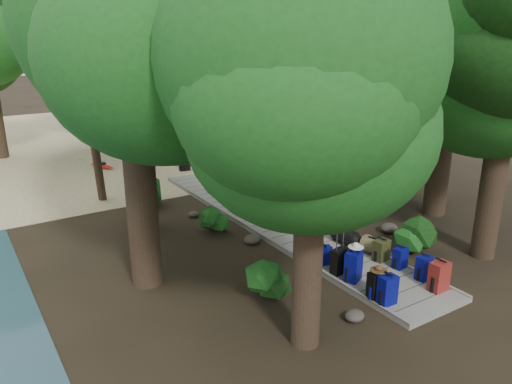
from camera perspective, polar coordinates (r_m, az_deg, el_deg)
ground at (r=14.43m, az=4.67°, el=-4.99°), size 120.00×120.00×0.00m
sand_beach at (r=28.30m, az=-15.34°, el=6.00°), size 40.00×22.00×0.02m
boardwalk at (r=15.15m, az=2.39°, el=-3.54°), size 2.00×12.00×0.12m
backpack_left_a at (r=11.00m, az=14.80°, el=-10.61°), size 0.39×0.28×0.71m
backpack_left_b at (r=11.16m, az=13.63°, el=-10.20°), size 0.39×0.30×0.67m
backpack_left_c at (r=11.77m, az=11.08°, el=-8.13°), size 0.51×0.46×0.79m
backpack_left_d at (r=12.48m, az=7.80°, el=-7.06°), size 0.38×0.32×0.51m
backpack_right_a at (r=11.86m, az=20.22°, el=-8.88°), size 0.42×0.30×0.75m
backpack_right_b at (r=12.26m, az=18.64°, el=-8.07°), size 0.37×0.28×0.64m
backpack_right_c at (r=12.66m, az=16.16°, el=-7.12°), size 0.37×0.28×0.58m
backpack_right_d at (r=12.93m, az=14.13°, el=-6.34°), size 0.42×0.33×0.60m
duffel_right_khaki at (r=13.30m, az=13.26°, el=-6.03°), size 0.54×0.68×0.40m
duffel_right_black at (r=13.73m, az=10.16°, el=-4.95°), size 0.46×0.71×0.44m
suitcase_on_boardwalk at (r=12.05m, az=9.45°, el=-7.82°), size 0.43×0.28×0.62m
lone_suitcase_on_sand at (r=21.01m, az=-8.18°, el=3.41°), size 0.50×0.34×0.71m
hat_brown at (r=10.98m, az=13.87°, el=-8.42°), size 0.38×0.38×0.11m
hat_white at (r=11.66m, az=11.37°, el=-5.93°), size 0.36×0.36×0.12m
kayak at (r=22.21m, az=-17.23°, el=2.99°), size 1.67×2.81×0.28m
sun_lounger at (r=23.89m, az=-1.72°, el=5.28°), size 1.38×2.05×0.63m
tree_right_a at (r=13.35m, az=26.77°, el=10.29°), size 5.12×5.12×8.54m
tree_right_b at (r=16.12m, az=21.52°, el=14.75°), size 5.64×5.64×10.08m
tree_right_c at (r=16.46m, az=12.37°, el=13.24°), size 5.04×5.04×8.73m
tree_right_d at (r=19.30m, az=11.58°, el=19.28°), size 6.71×6.71×12.31m
tree_right_e at (r=20.97m, az=1.92°, el=14.22°), size 4.69×4.69×8.45m
tree_right_f at (r=25.20m, az=3.62°, el=17.79°), size 6.17×6.17×11.03m
tree_left_a at (r=8.35m, az=6.40°, el=5.59°), size 4.63×4.63×7.72m
tree_left_b at (r=10.76m, az=-14.05°, el=14.00°), size 5.53×5.53×9.95m
tree_left_c at (r=14.18m, az=-13.81°, el=12.30°), size 4.99×4.99×8.67m
tree_back_a at (r=26.79m, az=-18.94°, el=15.00°), size 5.34×5.34×9.24m
tree_back_b at (r=28.62m, az=-13.01°, el=16.23°), size 5.51×5.51×9.83m
tree_back_c at (r=28.95m, az=-5.06°, el=14.80°), size 4.44×4.44×7.99m
palm_right_a at (r=20.39m, az=-0.30°, el=12.48°), size 4.27×4.27×7.28m
palm_right_b at (r=25.89m, az=-1.54°, el=14.28°), size 4.05×4.05×7.82m
palm_right_c at (r=24.70m, az=-8.72°, el=13.24°), size 4.56×4.56×7.25m
palm_left_a at (r=17.30m, az=-18.69°, el=8.59°), size 3.85×3.85×6.13m
rock_left_a at (r=10.62m, az=11.19°, el=-13.70°), size 0.42×0.37×0.23m
rock_left_b at (r=11.35m, az=1.22°, el=-11.16°), size 0.36×0.32×0.20m
rock_left_c at (r=13.83m, az=-0.46°, el=-5.43°), size 0.45×0.41×0.25m
rock_left_d at (r=15.86m, az=-7.16°, el=-2.54°), size 0.33×0.30×0.18m
rock_right_a at (r=13.23m, az=19.85°, el=-7.80°), size 0.40×0.36×0.22m
rock_right_b at (r=15.05m, az=14.96°, el=-4.00°), size 0.52×0.47×0.29m
rock_right_c at (r=16.11m, az=5.55°, el=-2.12°), size 0.35×0.32×0.19m
rock_right_d at (r=19.22m, az=3.00°, el=1.45°), size 0.52×0.47×0.28m
shrub_left_a at (r=10.86m, az=1.78°, el=-10.03°), size 1.18×1.18×1.06m
shrub_left_b at (r=14.55m, az=-4.39°, el=-3.23°), size 0.81×0.81×0.73m
shrub_left_c at (r=16.95m, az=-12.38°, el=0.13°), size 1.19×1.19×1.07m
shrub_right_a at (r=13.87m, az=17.72°, el=-4.73°), size 1.05×1.05×0.94m
shrub_right_b at (r=17.04m, az=6.54°, el=0.54°), size 1.19×1.19×1.07m
shrub_right_c at (r=19.48m, az=0.92°, el=2.48°), size 0.87×0.87×0.79m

